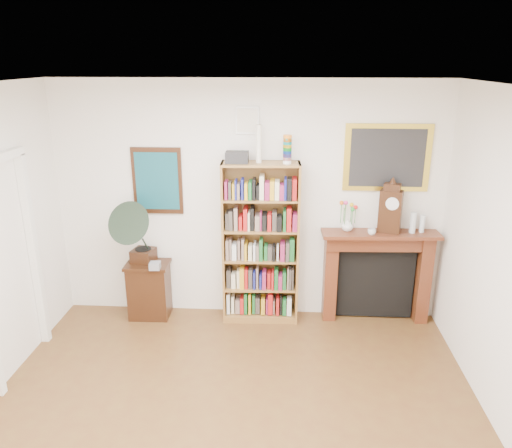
{
  "coord_description": "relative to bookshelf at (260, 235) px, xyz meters",
  "views": [
    {
      "loc": [
        0.44,
        -3.06,
        3.01
      ],
      "look_at": [
        0.15,
        1.6,
        1.44
      ],
      "focal_mm": 35.0,
      "sensor_mm": 36.0,
      "label": 1
    }
  ],
  "objects": [
    {
      "name": "room",
      "position": [
        -0.16,
        -2.32,
        0.33
      ],
      "size": [
        4.51,
        5.01,
        2.81
      ],
      "color": "brown",
      "rests_on": "ground"
    },
    {
      "name": "door_casing",
      "position": [
        -2.36,
        -1.12,
        0.19
      ],
      "size": [
        0.08,
        1.02,
        2.17
      ],
      "color": "white",
      "rests_on": "left_wall"
    },
    {
      "name": "teal_poster",
      "position": [
        -1.21,
        0.16,
        0.58
      ],
      "size": [
        0.58,
        0.04,
        0.78
      ],
      "color": "black",
      "rests_on": "back_wall"
    },
    {
      "name": "small_picture",
      "position": [
        -0.16,
        0.16,
        1.28
      ],
      "size": [
        0.26,
        0.04,
        0.3
      ],
      "color": "white",
      "rests_on": "back_wall"
    },
    {
      "name": "gilt_painting",
      "position": [
        1.39,
        0.16,
        0.88
      ],
      "size": [
        0.95,
        0.04,
        0.75
      ],
      "color": "gold",
      "rests_on": "back_wall"
    },
    {
      "name": "bookshelf",
      "position": [
        0.0,
        0.0,
        0.0
      ],
      "size": [
        0.89,
        0.35,
        2.2
      ],
      "rotation": [
        0.0,
        0.0,
        0.04
      ],
      "color": "brown",
      "rests_on": "floor"
    },
    {
      "name": "side_cabinet",
      "position": [
        -1.34,
        -0.03,
        -0.72
      ],
      "size": [
        0.51,
        0.38,
        0.69
      ],
      "primitive_type": "cube",
      "rotation": [
        0.0,
        0.0,
        0.02
      ],
      "color": "black",
      "rests_on": "floor"
    },
    {
      "name": "fireplace",
      "position": [
        1.37,
        0.08,
        -0.41
      ],
      "size": [
        1.34,
        0.38,
        1.12
      ],
      "rotation": [
        0.0,
        0.0,
        0.05
      ],
      "color": "#4E2912",
      "rests_on": "floor"
    },
    {
      "name": "gramophone",
      "position": [
        -1.4,
        -0.1,
        0.08
      ],
      "size": [
        0.6,
        0.7,
        0.81
      ],
      "rotation": [
        0.0,
        0.0,
        -0.19
      ],
      "color": "black",
      "rests_on": "side_cabinet"
    },
    {
      "name": "cd_stack",
      "position": [
        -1.21,
        -0.18,
        -0.34
      ],
      "size": [
        0.13,
        0.13,
        0.08
      ],
      "primitive_type": "cube",
      "rotation": [
        0.0,
        0.0,
        0.06
      ],
      "color": "#A8A9B4",
      "rests_on": "side_cabinet"
    },
    {
      "name": "mantel_clock",
      "position": [
        1.45,
        0.03,
        0.33
      ],
      "size": [
        0.28,
        0.21,
        0.57
      ],
      "rotation": [
        0.0,
        0.0,
        -0.34
      ],
      "color": "black",
      "rests_on": "fireplace"
    },
    {
      "name": "flower_vase",
      "position": [
        0.99,
        0.05,
        0.13
      ],
      "size": [
        0.17,
        0.17,
        0.14
      ],
      "primitive_type": "imported",
      "rotation": [
        0.0,
        0.0,
        -0.27
      ],
      "color": "silver",
      "rests_on": "fireplace"
    },
    {
      "name": "teacup",
      "position": [
        1.25,
        -0.06,
        0.09
      ],
      "size": [
        0.12,
        0.12,
        0.07
      ],
      "primitive_type": "imported",
      "rotation": [
        0.0,
        0.0,
        -0.43
      ],
      "color": "silver",
      "rests_on": "fireplace"
    },
    {
      "name": "bottle_left",
      "position": [
        1.72,
        0.03,
        0.18
      ],
      "size": [
        0.07,
        0.07,
        0.24
      ],
      "primitive_type": "cylinder",
      "color": "silver",
      "rests_on": "fireplace"
    },
    {
      "name": "bottle_right",
      "position": [
        1.83,
        0.06,
        0.16
      ],
      "size": [
        0.06,
        0.06,
        0.2
      ],
      "primitive_type": "cylinder",
      "color": "silver",
      "rests_on": "fireplace"
    }
  ]
}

